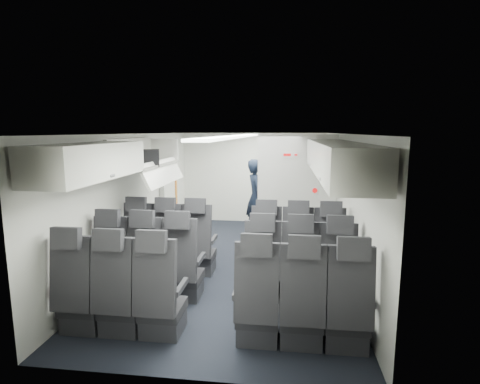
% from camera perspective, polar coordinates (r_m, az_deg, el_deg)
% --- Properties ---
extents(cabin_shell, '(3.41, 6.01, 2.16)m').
position_cam_1_polar(cabin_shell, '(6.09, -0.46, -0.84)').
color(cabin_shell, black).
rests_on(cabin_shell, ground).
extents(seat_row_front, '(3.33, 0.56, 1.24)m').
position_cam_1_polar(seat_row_front, '(5.75, -1.16, -8.86)').
color(seat_row_front, '#262629').
rests_on(seat_row_front, cabin_shell).
extents(seat_row_mid, '(3.33, 0.56, 1.24)m').
position_cam_1_polar(seat_row_mid, '(4.91, -2.69, -12.09)').
color(seat_row_mid, '#262629').
rests_on(seat_row_mid, cabin_shell).
extents(seat_row_rear, '(3.33, 0.56, 1.24)m').
position_cam_1_polar(seat_row_rear, '(4.10, -4.90, -16.61)').
color(seat_row_rear, '#262629').
rests_on(seat_row_rear, cabin_shell).
extents(overhead_bin_left_rear, '(0.53, 1.80, 0.40)m').
position_cam_1_polar(overhead_bin_left_rear, '(4.52, -21.94, 4.38)').
color(overhead_bin_left_rear, white).
rests_on(overhead_bin_left_rear, cabin_shell).
extents(overhead_bin_left_front_open, '(0.64, 1.70, 0.72)m').
position_cam_1_polar(overhead_bin_left_front_open, '(6.13, -14.32, 4.72)').
color(overhead_bin_left_front_open, '#9E9E93').
rests_on(overhead_bin_left_front_open, cabin_shell).
extents(overhead_bin_right_rear, '(0.53, 1.80, 0.40)m').
position_cam_1_polar(overhead_bin_right_rear, '(4.01, 15.90, 4.15)').
color(overhead_bin_right_rear, white).
rests_on(overhead_bin_right_rear, cabin_shell).
extents(overhead_bin_right_front, '(0.53, 1.70, 0.40)m').
position_cam_1_polar(overhead_bin_right_front, '(5.74, 13.26, 5.69)').
color(overhead_bin_right_front, white).
rests_on(overhead_bin_right_front, cabin_shell).
extents(bulkhead_partition, '(1.40, 0.15, 2.13)m').
position_cam_1_polar(bulkhead_partition, '(6.84, 8.59, -0.24)').
color(bulkhead_partition, silver).
rests_on(bulkhead_partition, cabin_shell).
extents(galley_unit, '(0.85, 0.52, 1.90)m').
position_cam_1_polar(galley_unit, '(8.75, 8.07, 1.01)').
color(galley_unit, '#939399').
rests_on(galley_unit, cabin_shell).
extents(boarding_door, '(0.12, 1.27, 1.86)m').
position_cam_1_polar(boarding_door, '(7.97, -10.73, 0.17)').
color(boarding_door, silver).
rests_on(boarding_door, cabin_shell).
extents(flight_attendant, '(0.54, 0.68, 1.62)m').
position_cam_1_polar(flight_attendant, '(7.88, 2.42, -0.86)').
color(flight_attendant, black).
rests_on(flight_attendant, ground).
extents(carry_on_bag, '(0.50, 0.42, 0.26)m').
position_cam_1_polar(carry_on_bag, '(5.97, -14.29, 5.04)').
color(carry_on_bag, black).
rests_on(carry_on_bag, overhead_bin_left_front_open).
extents(papers, '(0.21, 0.03, 0.15)m').
position_cam_1_polar(papers, '(7.77, 3.80, 1.04)').
color(papers, white).
rests_on(papers, flight_attendant).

